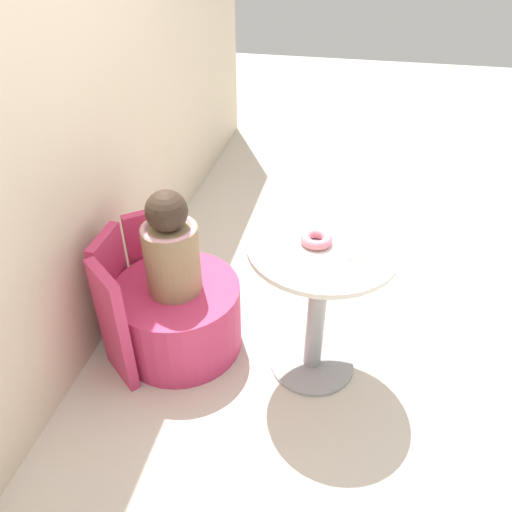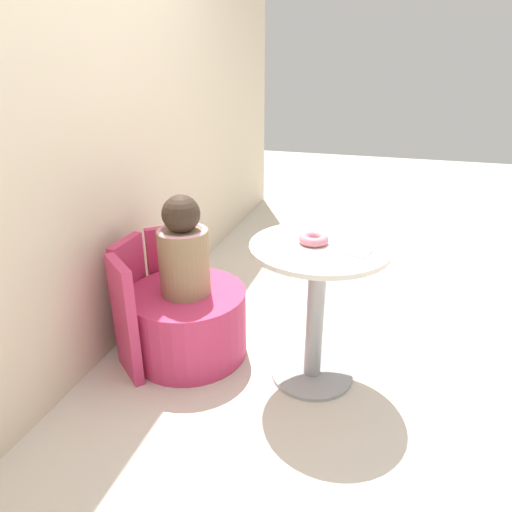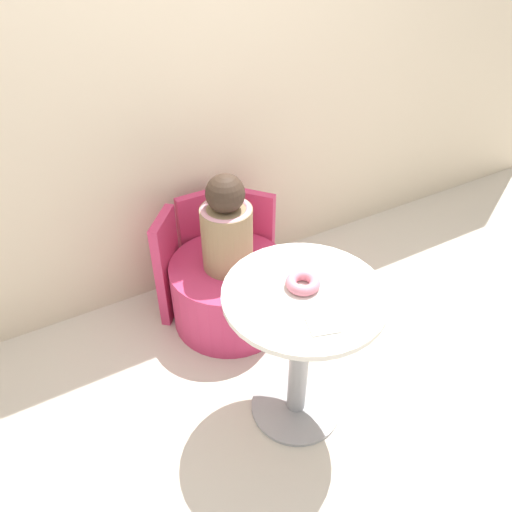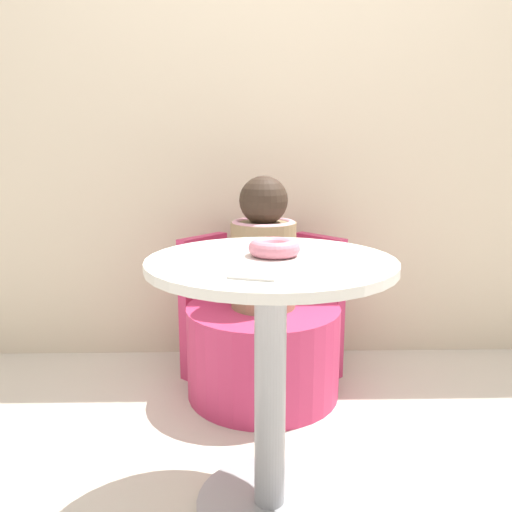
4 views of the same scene
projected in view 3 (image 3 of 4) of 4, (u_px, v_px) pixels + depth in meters
ground_plane at (300, 397)px, 2.44m from camera, size 12.00×12.00×0.00m
back_wall at (188, 83)px, 2.48m from camera, size 6.00×0.06×2.40m
round_table at (301, 334)px, 2.08m from camera, size 0.65×0.65×0.74m
tub_chair at (229, 292)px, 2.76m from camera, size 0.64×0.64×0.38m
booth_backrest at (208, 249)px, 2.86m from camera, size 0.74×0.27×0.64m
child_figure at (227, 227)px, 2.50m from camera, size 0.26×0.26×0.53m
donut at (303, 283)px, 1.95m from camera, size 0.14×0.14×0.04m
paper_napkin at (322, 324)px, 1.80m from camera, size 0.13×0.13×0.01m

